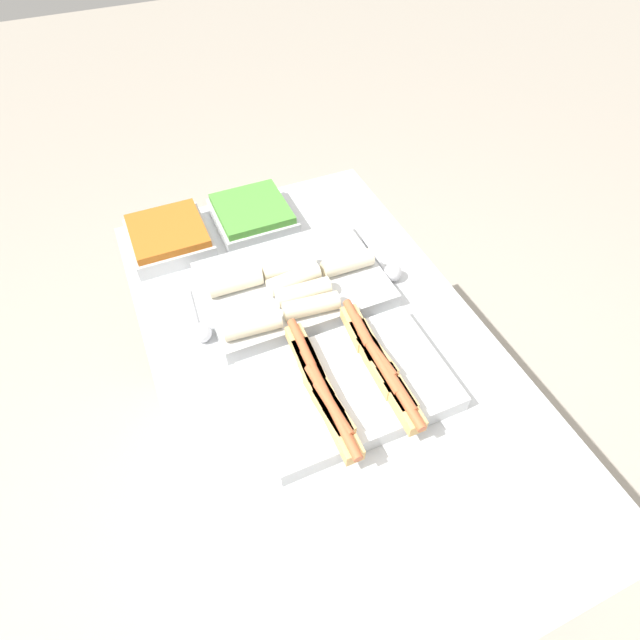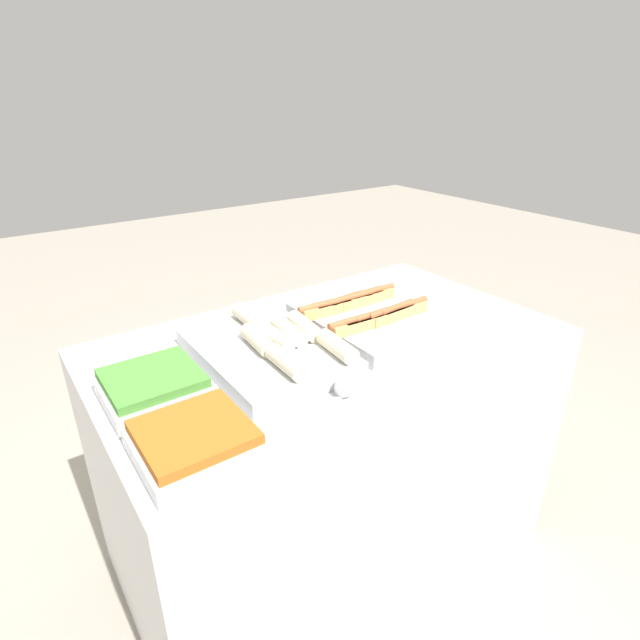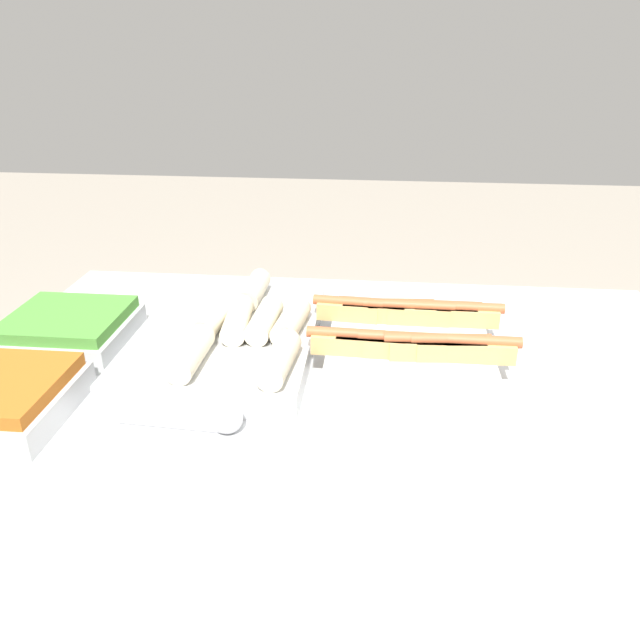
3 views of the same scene
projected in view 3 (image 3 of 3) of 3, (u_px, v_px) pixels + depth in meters
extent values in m
cube|color=silver|center=(339.00, 526.00, 1.49)|extent=(1.48, 0.87, 0.92)
cube|color=silver|center=(408.00, 348.00, 1.27)|extent=(0.32, 0.48, 0.05)
cube|color=tan|center=(398.00, 312.00, 1.33)|extent=(0.13, 0.05, 0.04)
cylinder|color=#CC6038|center=(398.00, 304.00, 1.32)|extent=(0.15, 0.03, 0.02)
cube|color=tan|center=(371.00, 345.00, 1.19)|extent=(0.13, 0.05, 0.04)
cylinder|color=#CC6038|center=(371.00, 335.00, 1.18)|extent=(0.15, 0.03, 0.02)
cube|color=tan|center=(397.00, 346.00, 1.18)|extent=(0.13, 0.05, 0.04)
cylinder|color=#CC6038|center=(398.00, 337.00, 1.18)|extent=(0.15, 0.02, 0.02)
cube|color=tan|center=(374.00, 312.00, 1.33)|extent=(0.13, 0.05, 0.04)
cylinder|color=#CC6038|center=(374.00, 303.00, 1.32)|extent=(0.15, 0.03, 0.02)
cube|color=tan|center=(450.00, 349.00, 1.17)|extent=(0.13, 0.06, 0.04)
cylinder|color=#CC6038|center=(451.00, 339.00, 1.17)|extent=(0.15, 0.04, 0.02)
cube|color=tan|center=(348.00, 311.00, 1.34)|extent=(0.13, 0.06, 0.04)
cylinder|color=#CC6038|center=(348.00, 302.00, 1.33)|extent=(0.15, 0.03, 0.02)
cube|color=tan|center=(479.00, 351.00, 1.17)|extent=(0.13, 0.04, 0.04)
cylinder|color=#CC6038|center=(481.00, 341.00, 1.16)|extent=(0.15, 0.02, 0.02)
cube|color=tan|center=(467.00, 316.00, 1.31)|extent=(0.13, 0.05, 0.04)
cylinder|color=#CC6038|center=(468.00, 307.00, 1.30)|extent=(0.15, 0.02, 0.02)
cube|color=tan|center=(418.00, 314.00, 1.32)|extent=(0.13, 0.05, 0.04)
cylinder|color=#CC6038|center=(419.00, 306.00, 1.31)|extent=(0.15, 0.02, 0.02)
cube|color=tan|center=(445.00, 314.00, 1.32)|extent=(0.13, 0.04, 0.04)
cylinder|color=#CC6038|center=(445.00, 306.00, 1.31)|extent=(0.15, 0.02, 0.02)
cube|color=tan|center=(346.00, 343.00, 1.20)|extent=(0.13, 0.05, 0.04)
cylinder|color=#CC6038|center=(346.00, 334.00, 1.19)|extent=(0.15, 0.03, 0.02)
cube|color=tan|center=(423.00, 348.00, 1.18)|extent=(0.13, 0.05, 0.04)
cylinder|color=#CC6038|center=(424.00, 339.00, 1.17)|extent=(0.15, 0.03, 0.02)
cube|color=silver|center=(227.00, 340.00, 1.31)|extent=(0.36, 0.51, 0.05)
cylinder|color=beige|center=(279.00, 359.00, 1.12)|extent=(0.06, 0.15, 0.05)
cylinder|color=beige|center=(191.00, 354.00, 1.14)|extent=(0.05, 0.15, 0.05)
cylinder|color=beige|center=(291.00, 321.00, 1.27)|extent=(0.07, 0.16, 0.05)
cylinder|color=beige|center=(265.00, 319.00, 1.28)|extent=(0.06, 0.15, 0.05)
cylinder|color=beige|center=(254.00, 290.00, 1.43)|extent=(0.05, 0.15, 0.05)
cylinder|color=beige|center=(214.00, 317.00, 1.29)|extent=(0.06, 0.15, 0.05)
cylinder|color=beige|center=(238.00, 320.00, 1.28)|extent=(0.06, 0.15, 0.05)
cube|color=silver|center=(70.00, 334.00, 1.33)|extent=(0.25, 0.24, 0.05)
cube|color=#4C9338|center=(67.00, 319.00, 1.31)|extent=(0.23, 0.22, 0.02)
cylinder|color=silver|center=(172.00, 425.00, 1.06)|extent=(0.19, 0.02, 0.01)
sphere|color=silver|center=(227.00, 418.00, 1.04)|extent=(0.05, 0.05, 0.05)
cylinder|color=silver|center=(244.00, 296.00, 1.58)|extent=(0.20, 0.02, 0.01)
sphere|color=silver|center=(282.00, 289.00, 1.56)|extent=(0.05, 0.05, 0.05)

